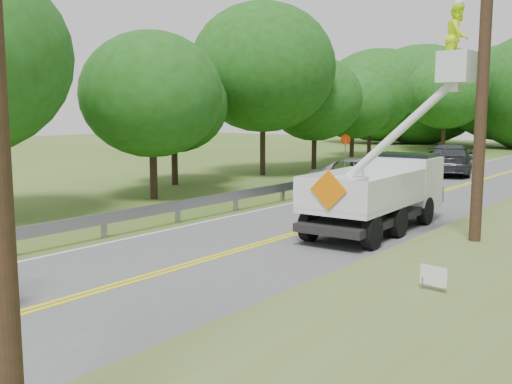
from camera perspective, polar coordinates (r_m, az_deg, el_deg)
The scene contains 9 objects.
ground at distance 12.35m, azimuth -17.71°, elevation -9.94°, with size 140.00×140.00×0.00m, color #3F601B.
road at distance 23.05m, azimuth 12.37°, elevation -1.52°, with size 7.20×96.00×0.03m.
guardrail at distance 25.70m, azimuth 5.21°, elevation 0.81°, with size 0.18×48.00×0.77m.
treeline_left at distance 39.85m, azimuth 7.57°, elevation 10.12°, with size 9.99×53.51×9.82m.
bucket_truck at distance 19.00m, azimuth 13.08°, elevation 0.97°, with size 4.27×6.61×6.42m.
suv_silver at distance 25.72m, azimuth 10.49°, elevation 1.45°, with size 2.86×6.20×1.72m, color #B0B3B7.
suv_darkgrey at distance 36.23m, azimuth 18.33°, elevation 3.05°, with size 2.48×6.11×1.77m, color #33363B.
stop_sign_permanent at distance 30.07m, azimuth 8.67°, elevation 3.93°, with size 0.52×0.20×2.53m.
yard_sign at distance 11.73m, azimuth 16.87°, elevation -7.95°, with size 0.55×0.09×0.79m.
Camera 1 is at (9.82, -6.52, 3.70)m, focal length 41.18 mm.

